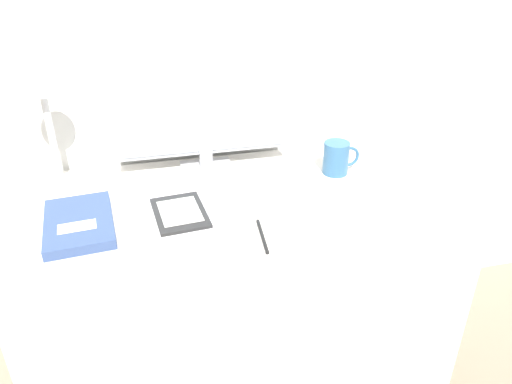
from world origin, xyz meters
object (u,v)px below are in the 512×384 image
(monitor, at_px, (203,100))
(keyboard, at_px, (326,201))
(laptop, at_px, (182,217))
(ereader, at_px, (180,213))
(notebook, at_px, (79,223))
(pen, at_px, (262,236))
(coffee_mug, at_px, (337,158))
(desk_lamp, at_px, (46,110))

(monitor, distance_m, keyboard, 0.47)
(laptop, distance_m, ereader, 0.01)
(ereader, height_order, notebook, notebook)
(monitor, relative_size, laptop, 1.69)
(ereader, bearing_deg, laptop, -2.85)
(laptop, distance_m, pen, 0.23)
(monitor, bearing_deg, coffee_mug, -16.99)
(notebook, bearing_deg, laptop, -4.52)
(notebook, bearing_deg, desk_lamp, 105.06)
(keyboard, bearing_deg, laptop, 179.31)
(keyboard, relative_size, desk_lamp, 0.85)
(monitor, bearing_deg, ereader, -111.28)
(desk_lamp, bearing_deg, monitor, 2.02)
(ereader, relative_size, desk_lamp, 0.57)
(monitor, height_order, notebook, monitor)
(desk_lamp, bearing_deg, ereader, -39.79)
(desk_lamp, relative_size, pen, 2.38)
(desk_lamp, distance_m, pen, 0.70)
(monitor, distance_m, pen, 0.48)
(ereader, bearing_deg, monitor, 68.72)
(monitor, xyz_separation_m, keyboard, (0.30, -0.29, -0.22))
(pen, bearing_deg, notebook, 161.37)
(laptop, bearing_deg, keyboard, -0.69)
(keyboard, height_order, desk_lamp, desk_lamp)
(coffee_mug, bearing_deg, pen, -136.20)
(ereader, height_order, pen, ereader)
(monitor, relative_size, ereader, 2.71)
(keyboard, distance_m, laptop, 0.40)
(coffee_mug, bearing_deg, notebook, -169.12)
(laptop, height_order, pen, laptop)
(monitor, xyz_separation_m, desk_lamp, (-0.44, -0.02, 0.01))
(keyboard, relative_size, pen, 2.02)
(notebook, distance_m, pen, 0.48)
(keyboard, height_order, pen, keyboard)
(notebook, bearing_deg, monitor, 35.74)
(laptop, bearing_deg, pen, -34.91)
(keyboard, bearing_deg, coffee_mug, 60.85)
(notebook, bearing_deg, coffee_mug, 10.88)
(keyboard, distance_m, desk_lamp, 0.82)
(desk_lamp, distance_m, coffee_mug, 0.86)
(ereader, xyz_separation_m, notebook, (-0.26, 0.02, -0.01))
(ereader, xyz_separation_m, desk_lamp, (-0.33, 0.27, 0.22))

